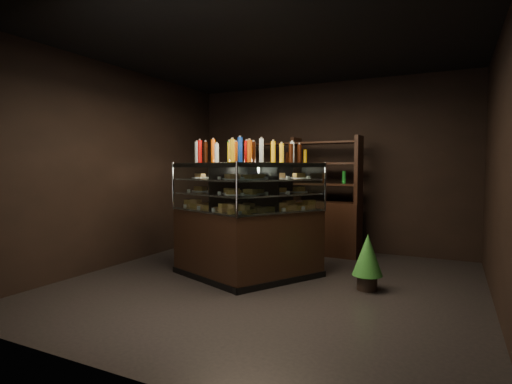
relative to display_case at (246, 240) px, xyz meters
The scene contains 7 objects.
ground 0.66m from the display_case, 15.93° to the right, with size 5.00×5.00×0.00m, color black.
room_shell 1.48m from the display_case, 15.93° to the right, with size 5.02×5.02×3.01m.
display_case is the anchor object (origin of this frame).
food_display 0.63m from the display_case, 70.33° to the right, with size 1.62×1.21×0.47m.
bottles_top 1.17m from the display_case, 109.67° to the left, with size 1.46×1.07×0.30m.
potted_conifer 1.57m from the display_case, ahead, with size 0.36×0.36×0.77m.
back_shelving 1.94m from the display_case, 90.52° to the left, with size 2.27×0.50×2.00m.
Camera 1 is at (2.06, -4.54, 1.49)m, focal length 28.00 mm.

